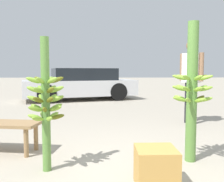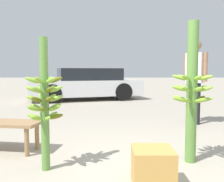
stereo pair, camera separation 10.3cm
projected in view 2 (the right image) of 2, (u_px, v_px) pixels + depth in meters
name	position (u px, v px, depth m)	size (l,w,h in m)	color
ground_plane	(128.00, 179.00, 2.54)	(80.00, 80.00, 0.00)	#A89E8C
banana_stalk_left	(45.00, 102.00, 2.72)	(0.41, 0.41, 1.46)	#5B8C3D
banana_stalk_center	(192.00, 92.00, 2.96)	(0.48, 0.48, 1.68)	#5B8C3D
vendor_person	(195.00, 72.00, 5.12)	(0.41, 0.47, 1.74)	black
market_bench	(3.00, 126.00, 3.40)	(1.08, 0.56, 0.41)	#99754C
parked_car	(86.00, 84.00, 9.63)	(4.50, 2.92, 1.20)	silver
produce_crate	(153.00, 168.00, 2.33)	(0.38, 0.38, 0.38)	#C69347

